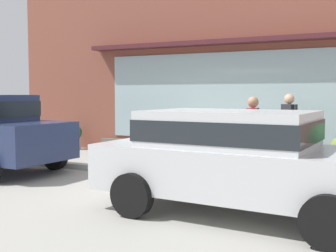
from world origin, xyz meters
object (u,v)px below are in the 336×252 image
object	(u,v)px
pedestrian_with_handbag	(253,131)
potted_plant_window_right	(188,141)
pedestrian_passerby	(289,125)
potted_plant_corner_tall	(75,136)
parked_car_silver	(238,155)
fire_hydrant	(224,155)
potted_plant_trailing_edge	(260,149)

from	to	relation	value
pedestrian_with_handbag	potted_plant_window_right	distance (m)	3.03
pedestrian_passerby	potted_plant_corner_tall	world-z (taller)	pedestrian_passerby
parked_car_silver	potted_plant_corner_tall	distance (m)	8.30
fire_hydrant	pedestrian_with_handbag	world-z (taller)	pedestrian_with_handbag
pedestrian_with_handbag	potted_plant_window_right	bearing A→B (deg)	48.22
potted_plant_window_right	fire_hydrant	bearing A→B (deg)	-48.16
pedestrian_passerby	potted_plant_window_right	bearing A→B (deg)	26.78
fire_hydrant	pedestrian_passerby	size ratio (longest dim) A/B	0.48
potted_plant_window_right	potted_plant_corner_tall	distance (m)	3.96
parked_car_silver	potted_plant_trailing_edge	xyz separation A→B (m)	(-0.79, 4.61, -0.48)
fire_hydrant	pedestrian_with_handbag	xyz separation A→B (m)	(0.69, -0.20, 0.55)
parked_car_silver	potted_plant_trailing_edge	size ratio (longest dim) A/B	5.92
pedestrian_with_handbag	fire_hydrant	bearing A→B (deg)	72.71
pedestrian_with_handbag	potted_plant_window_right	xyz separation A→B (m)	(-2.26, 1.96, -0.50)
pedestrian_with_handbag	potted_plant_corner_tall	size ratio (longest dim) A/B	2.23
fire_hydrant	potted_plant_trailing_edge	distance (m)	1.76
fire_hydrant	pedestrian_passerby	distance (m)	1.78
fire_hydrant	pedestrian_passerby	bearing A→B (deg)	46.50
pedestrian_with_handbag	parked_car_silver	xyz separation A→B (m)	(0.48, -2.70, -0.12)
pedestrian_with_handbag	parked_car_silver	world-z (taller)	pedestrian_with_handbag
potted_plant_window_right	potted_plant_corner_tall	bearing A→B (deg)	176.55
fire_hydrant	parked_car_silver	size ratio (longest dim) A/B	0.19
fire_hydrant	potted_plant_trailing_edge	size ratio (longest dim) A/B	1.14
pedestrian_passerby	parked_car_silver	xyz separation A→B (m)	(0.01, -4.11, -0.18)
pedestrian_passerby	potted_plant_window_right	world-z (taller)	pedestrian_passerby
parked_car_silver	potted_plant_corner_tall	bearing A→B (deg)	147.54
pedestrian_passerby	parked_car_silver	distance (m)	4.11
pedestrian_passerby	potted_plant_trailing_edge	size ratio (longest dim) A/B	2.39
fire_hydrant	pedestrian_with_handbag	distance (m)	0.90
potted_plant_window_right	pedestrian_passerby	bearing A→B (deg)	-11.31
pedestrian_with_handbag	parked_car_silver	bearing A→B (deg)	-170.80
potted_plant_window_right	pedestrian_with_handbag	bearing A→B (deg)	-40.93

